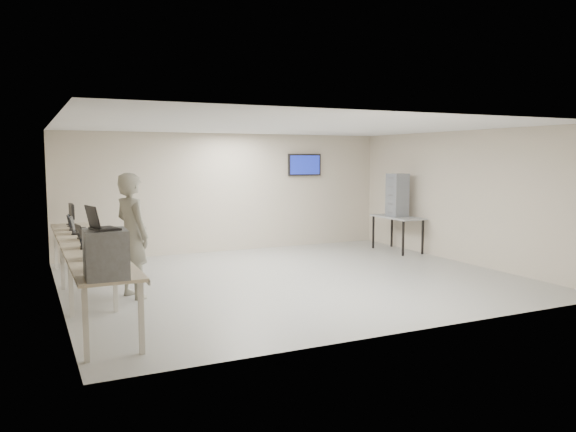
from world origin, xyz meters
name	(u,v)px	position (x,y,z in m)	size (l,w,h in m)	color
room	(293,203)	(0.03, 0.06, 1.41)	(8.01, 7.01, 2.81)	#B3B3AA
workbench	(87,248)	(-3.59, 0.00, 0.83)	(0.76, 6.00, 0.90)	#C6B298
equipment_box	(106,254)	(-3.65, -2.75, 1.17)	(0.46, 0.52, 0.54)	slate
laptop_on_box	(100,224)	(-3.70, -2.75, 1.51)	(0.36, 0.40, 0.27)	black
laptop_0	(104,262)	(-3.60, -2.17, 0.98)	(0.39, 0.44, 0.31)	black
laptop_1	(94,253)	(-3.63, -1.46, 0.98)	(0.43, 0.47, 0.31)	black
laptop_2	(85,244)	(-3.66, -0.47, 0.97)	(0.29, 0.34, 0.26)	black
laptop_3	(84,235)	(-3.58, 0.48, 0.97)	(0.32, 0.36, 0.25)	black
laptop_4	(78,229)	(-3.61, 1.25, 0.98)	(0.40, 0.45, 0.31)	black
laptop_5	(74,226)	(-3.61, 1.87, 0.97)	(0.36, 0.41, 0.29)	black
monitor_near	(72,213)	(-3.60, 2.41, 1.16)	(0.20, 0.44, 0.44)	black
monitor_far	(71,212)	(-3.60, 2.75, 1.15)	(0.19, 0.42, 0.42)	black
soldier	(132,236)	(-2.91, -0.14, 1.00)	(0.73, 0.48, 2.00)	gray
side_table	(397,219)	(3.60, 1.69, 0.77)	(0.65, 1.40, 0.84)	gray
storage_bins	(397,195)	(3.58, 1.69, 1.35)	(0.38, 0.43, 1.02)	gray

